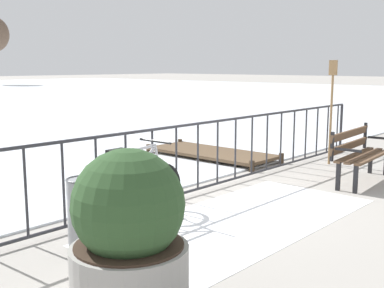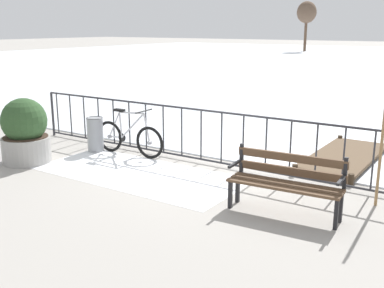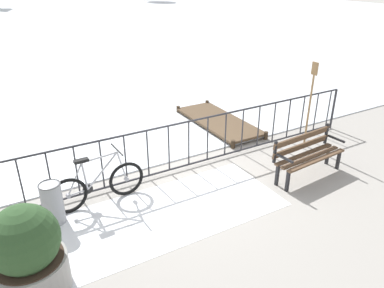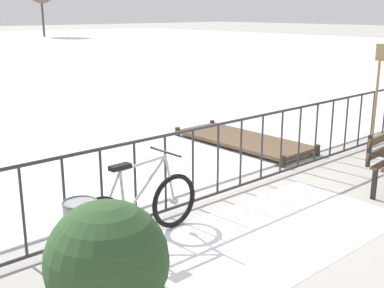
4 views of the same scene
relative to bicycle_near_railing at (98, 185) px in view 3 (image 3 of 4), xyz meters
name	(u,v)px [view 3 (image 3 of 4)]	position (x,y,z in m)	size (l,w,h in m)	color
ground_plane	(179,170)	(1.78, 0.33, -0.37)	(160.00, 160.00, 0.00)	#9E9991
frozen_pond	(13,20)	(1.78, 28.73, -0.35)	(80.00, 56.00, 0.03)	silver
snow_patch	(172,211)	(0.98, -0.87, -0.36)	(3.89, 1.76, 0.01)	white
railing_fence	(179,146)	(1.78, 0.33, 0.19)	(9.06, 0.06, 1.07)	#2D2D33
bicycle_near_railing	(98,185)	(0.00, 0.00, 0.00)	(1.71, 0.52, 0.97)	black
park_bench	(307,152)	(3.90, -1.09, 0.14)	(1.63, 0.60, 0.89)	brown
planter_with_shrub	(27,254)	(-1.33, -1.50, 0.23)	(0.93, 0.93, 1.26)	#9E9B96
trash_bin	(53,203)	(-0.80, -0.16, 0.00)	(0.35, 0.35, 0.73)	gray
oar_upright	(310,100)	(4.92, -0.09, 0.77)	(0.04, 0.16, 1.98)	#937047
wooden_dock	(218,121)	(3.86, 1.98, -0.25)	(1.10, 2.80, 0.20)	brown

